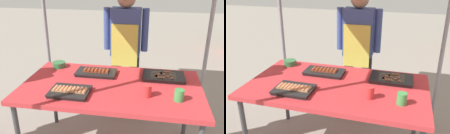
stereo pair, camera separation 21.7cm
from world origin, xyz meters
TOP-DOWN VIEW (x-y plane):
  - stall_table at (0.00, 0.00)m, footprint 1.60×0.90m
  - tray_grilled_sausages at (-0.18, 0.20)m, footprint 0.39×0.22m
  - tray_meat_skewers at (0.47, 0.22)m, footprint 0.39×0.26m
  - tray_pork_links at (-0.31, -0.23)m, footprint 0.33×0.25m
  - condiment_bowl at (-0.62, 0.32)m, footprint 0.13×0.13m
  - drink_cup_near_edge at (0.32, -0.17)m, footprint 0.08×0.08m
  - drink_cup_by_wok at (0.58, -0.19)m, footprint 0.08×0.08m
  - vendor_woman at (0.03, 0.80)m, footprint 0.52×0.22m

SIDE VIEW (x-z plane):
  - stall_table at x=0.00m, z-range 0.32..1.07m
  - tray_meat_skewers at x=0.47m, z-range 0.75..0.79m
  - tray_pork_links at x=-0.31m, z-range 0.75..0.80m
  - tray_grilled_sausages at x=-0.18m, z-range 0.74..0.80m
  - condiment_bowl at x=-0.62m, z-range 0.75..0.81m
  - drink_cup_by_wok at x=0.58m, z-range 0.75..0.84m
  - drink_cup_near_edge at x=0.32m, z-range 0.75..0.85m
  - vendor_woman at x=0.03m, z-range 0.13..1.66m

